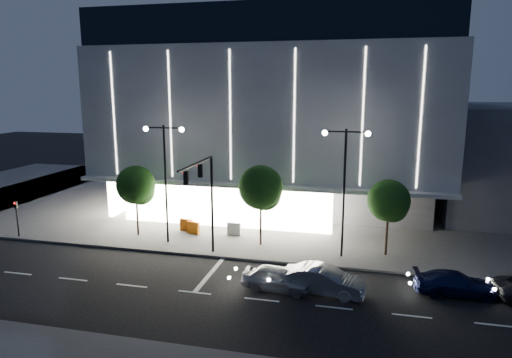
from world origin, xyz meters
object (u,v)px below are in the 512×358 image
at_px(car_third, 456,284).
at_px(street_lamp_west, 165,166).
at_px(tree_left, 136,187).
at_px(barrier_c, 193,228).
at_px(barrier_a, 186,225).
at_px(ped_signal_far, 17,215).
at_px(car_lead, 277,278).
at_px(barrier_d, 234,229).
at_px(tree_mid, 261,190).
at_px(traffic_mast, 205,189).
at_px(car_second, 323,280).
at_px(street_lamp_east, 345,174).
at_px(tree_right, 389,203).

bearing_deg(car_third, street_lamp_west, 73.11).
distance_m(tree_left, barrier_c, 5.51).
xyz_separation_m(street_lamp_west, car_third, (19.64, -4.27, -5.29)).
distance_m(street_lamp_west, barrier_a, 6.02).
xyz_separation_m(car_third, barrier_c, (-18.45, 6.51, -0.01)).
distance_m(ped_signal_far, car_third, 31.78).
distance_m(car_lead, car_third, 10.20).
bearing_deg(barrier_d, tree_mid, -31.78).
relative_size(tree_left, barrier_a, 5.20).
height_order(traffic_mast, car_second, traffic_mast).
distance_m(tree_left, barrier_a, 5.08).
distance_m(street_lamp_east, barrier_a, 13.99).
bearing_deg(barrier_a, street_lamp_east, -3.92).
bearing_deg(tree_left, barrier_d, 12.80).
bearing_deg(car_second, barrier_d, 50.03).
relative_size(street_lamp_east, tree_right, 1.63).
xyz_separation_m(street_lamp_east, car_second, (-0.76, -5.86, -5.17)).
xyz_separation_m(traffic_mast, barrier_a, (-3.63, 5.47, -4.38)).
relative_size(barrier_a, barrier_c, 1.00).
bearing_deg(tree_mid, street_lamp_east, -9.69).
height_order(street_lamp_east, car_second, street_lamp_east).
distance_m(street_lamp_west, barrier_c, 5.88).
bearing_deg(barrier_c, car_second, -17.10).
height_order(street_lamp_west, car_lead, street_lamp_west).
relative_size(car_lead, barrier_d, 3.80).
bearing_deg(street_lamp_west, car_lead, -32.14).
relative_size(tree_left, car_second, 1.19).
height_order(tree_left, barrier_c, tree_left).
relative_size(tree_left, barrier_d, 5.20).
distance_m(barrier_c, barrier_d, 3.27).
bearing_deg(tree_left, car_third, -13.16).
relative_size(ped_signal_far, tree_left, 0.52).
distance_m(car_lead, car_second, 2.65).
distance_m(car_third, barrier_a, 20.53).
bearing_deg(tree_mid, car_lead, -69.97).
distance_m(tree_right, barrier_c, 15.23).
relative_size(tree_mid, car_lead, 1.47).
xyz_separation_m(street_lamp_west, tree_left, (-2.97, 1.02, -1.92)).
xyz_separation_m(car_second, barrier_c, (-11.05, 8.10, -0.14)).
height_order(street_lamp_west, barrier_a, street_lamp_west).
relative_size(car_second, barrier_a, 4.36).
bearing_deg(ped_signal_far, tree_left, 15.61).
bearing_deg(tree_mid, traffic_mast, -129.42).
distance_m(car_lead, barrier_d, 10.14).
bearing_deg(car_second, traffic_mast, 76.47).
xyz_separation_m(tree_mid, car_lead, (2.57, -7.05, -3.62)).
distance_m(ped_signal_far, tree_right, 28.21).
height_order(street_lamp_west, tree_left, street_lamp_west).
relative_size(street_lamp_east, tree_mid, 1.46).
xyz_separation_m(traffic_mast, tree_right, (12.03, 3.68, -1.14)).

